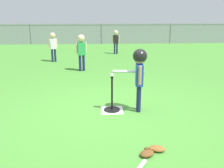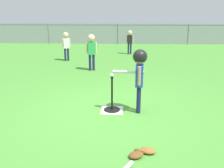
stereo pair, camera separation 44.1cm
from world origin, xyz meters
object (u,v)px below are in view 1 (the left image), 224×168
(batting_tee, at_px, (112,105))
(glove_near_bats, at_px, (147,153))
(baseball_on_tee, at_px, (112,75))
(batter_child, at_px, (139,68))
(fielder_deep_center, at_px, (81,48))
(fielder_near_left, at_px, (53,43))
(glove_by_plate, at_px, (157,149))
(fielder_near_right, at_px, (116,39))

(batting_tee, relative_size, glove_near_bats, 2.55)
(baseball_on_tee, distance_m, glove_near_bats, 1.85)
(batter_child, height_order, glove_near_bats, batter_child)
(batting_tee, xyz_separation_m, fielder_deep_center, (-0.81, 3.43, 0.65))
(fielder_near_left, xyz_separation_m, glove_by_plate, (2.54, -6.55, -0.68))
(glove_near_bats, bearing_deg, fielder_near_right, 89.22)
(fielder_near_right, bearing_deg, batting_tee, -94.43)
(baseball_on_tee, relative_size, fielder_near_left, 0.07)
(batting_tee, distance_m, baseball_on_tee, 0.62)
(batting_tee, bearing_deg, glove_by_plate, -69.98)
(batter_child, distance_m, glove_near_bats, 1.83)
(baseball_on_tee, height_order, fielder_near_right, fielder_near_right)
(glove_by_plate, relative_size, glove_near_bats, 0.96)
(fielder_near_left, bearing_deg, baseball_on_tee, -68.44)
(baseball_on_tee, bearing_deg, glove_near_bats, -76.48)
(baseball_on_tee, bearing_deg, fielder_near_right, 85.57)
(baseball_on_tee, bearing_deg, fielder_deep_center, 103.23)
(fielder_near_left, xyz_separation_m, fielder_near_right, (2.49, 1.62, -0.03))
(batting_tee, distance_m, fielder_near_left, 5.40)
(fielder_deep_center, relative_size, glove_by_plate, 4.50)
(fielder_near_left, relative_size, glove_by_plate, 4.22)
(baseball_on_tee, bearing_deg, batting_tee, 45.00)
(batting_tee, bearing_deg, batter_child, -5.15)
(glove_near_bats, bearing_deg, fielder_near_left, 109.62)
(glove_near_bats, bearing_deg, baseball_on_tee, 103.52)
(glove_by_plate, xyz_separation_m, glove_near_bats, (-0.17, -0.11, 0.00))
(fielder_near_left, distance_m, glove_by_plate, 7.06)
(fielder_near_right, height_order, glove_near_bats, fielder_near_right)
(fielder_near_right, bearing_deg, fielder_deep_center, -112.47)
(baseball_on_tee, xyz_separation_m, glove_by_plate, (0.57, -1.55, -0.70))
(fielder_near_right, height_order, glove_by_plate, fielder_near_right)
(baseball_on_tee, relative_size, glove_by_plate, 0.28)
(fielder_deep_center, height_order, glove_near_bats, fielder_deep_center)
(fielder_near_left, relative_size, fielder_near_right, 1.05)
(batting_tee, relative_size, fielder_near_left, 0.63)
(batter_child, distance_m, fielder_deep_center, 3.72)
(glove_near_bats, bearing_deg, fielder_deep_center, 103.32)
(batting_tee, bearing_deg, fielder_deep_center, 103.23)
(glove_by_plate, bearing_deg, batting_tee, 110.02)
(baseball_on_tee, xyz_separation_m, batter_child, (0.52, -0.05, 0.15))
(batter_child, xyz_separation_m, fielder_near_left, (-2.49, 5.04, -0.17))
(fielder_near_right, bearing_deg, baseball_on_tee, -94.43)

